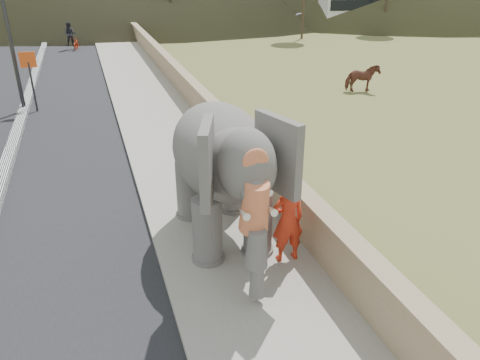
# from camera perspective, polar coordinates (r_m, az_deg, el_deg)

# --- Properties ---
(ground) EXTENTS (160.00, 160.00, 0.00)m
(ground) POSITION_cam_1_polar(r_m,az_deg,el_deg) (8.23, 3.95, -17.77)
(ground) COLOR olive
(ground) RESTS_ON ground
(road) EXTENTS (7.00, 120.00, 0.03)m
(road) POSITION_cam_1_polar(r_m,az_deg,el_deg) (16.72, -26.03, 3.02)
(road) COLOR black
(road) RESTS_ON ground
(median) EXTENTS (0.35, 120.00, 0.22)m
(median) POSITION_cam_1_polar(r_m,az_deg,el_deg) (16.69, -26.09, 3.32)
(median) COLOR black
(median) RESTS_ON ground
(walkway) EXTENTS (3.00, 120.00, 0.15)m
(walkway) POSITION_cam_1_polar(r_m,az_deg,el_deg) (16.67, -8.94, 5.50)
(walkway) COLOR #9E9687
(walkway) RESTS_ON ground
(parapet) EXTENTS (0.30, 120.00, 1.10)m
(parapet) POSITION_cam_1_polar(r_m,az_deg,el_deg) (16.83, -3.47, 7.67)
(parapet) COLOR tan
(parapet) RESTS_ON ground
(signboard) EXTENTS (0.60, 0.08, 2.40)m
(signboard) POSITION_cam_1_polar(r_m,az_deg,el_deg) (20.64, -24.24, 11.97)
(signboard) COLOR #2D2D33
(signboard) RESTS_ON ground
(cow) EXTENTS (1.60, 0.91, 1.27)m
(cow) POSITION_cam_1_polar(r_m,az_deg,el_deg) (22.98, 14.66, 11.90)
(cow) COLOR brown
(cow) RESTS_ON ground
(distant_car) EXTENTS (4.56, 3.15, 1.44)m
(distant_car) POSITION_cam_1_polar(r_m,az_deg,el_deg) (45.69, 8.34, 18.80)
(distant_car) COLOR silver
(distant_car) RESTS_ON ground
(bus_white) EXTENTS (11.22, 3.79, 3.10)m
(bus_white) POSITION_cam_1_polar(r_m,az_deg,el_deg) (47.13, 16.66, 19.28)
(bus_white) COLOR white
(bus_white) RESTS_ON ground
(bus_orange) EXTENTS (11.27, 4.49, 3.10)m
(bus_orange) POSITION_cam_1_polar(r_m,az_deg,el_deg) (51.39, 23.56, 18.72)
(bus_orange) COLOR orange
(bus_orange) RESTS_ON ground
(elephant_and_man) EXTENTS (2.38, 4.23, 3.03)m
(elephant_and_man) POSITION_cam_1_polar(r_m,az_deg,el_deg) (9.73, -2.26, 1.21)
(elephant_and_man) COLOR slate
(elephant_and_man) RESTS_ON ground
(motorcyclist) EXTENTS (1.11, 1.67, 1.84)m
(motorcyclist) POSITION_cam_1_polar(r_m,az_deg,el_deg) (35.43, -19.66, 15.90)
(motorcyclist) COLOR maroon
(motorcyclist) RESTS_ON ground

